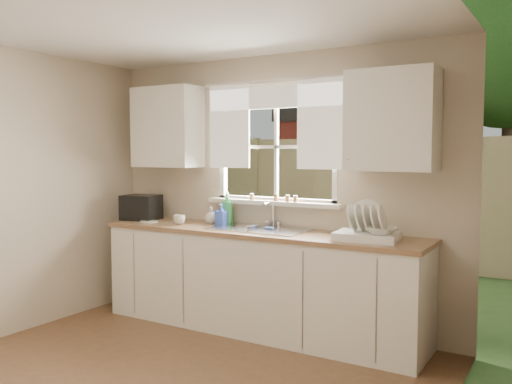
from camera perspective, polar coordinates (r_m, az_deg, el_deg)
The scene contains 20 objects.
room_walls at distance 3.42m, azimuth -15.02°, elevation -2.03°, with size 3.62×4.02×2.50m.
ceiling at distance 3.56m, azimuth -14.63°, elevation 18.74°, with size 3.60×4.00×0.02m, color silver.
window at distance 5.05m, azimuth 2.06°, elevation 2.92°, with size 1.38×0.16×1.06m.
curtains at distance 5.02m, azimuth 1.78°, elevation 8.02°, with size 1.50×0.03×0.81m.
base_cabinets at distance 4.91m, azimuth 0.18°, elevation -9.50°, with size 3.00×0.62×0.87m, color white.
countertop at distance 4.83m, azimuth 0.18°, elevation -4.24°, with size 3.04×0.65×0.04m, color #8D6846.
upper_cabinet_left at distance 5.57m, azimuth -9.31°, elevation 6.73°, with size 0.70×0.33×0.80m, color white.
upper_cabinet_right at distance 4.45m, azimuth 14.12°, elevation 7.31°, with size 0.70×0.33×0.80m, color white.
wall_outlet at distance 4.70m, azimuth 11.37°, elevation -2.21°, with size 0.08×0.01×0.12m, color beige.
sill_jars at distance 4.99m, azimuth 2.26°, elevation -0.62°, with size 0.50×0.04×0.06m.
backyard at distance 11.15m, azimuth 21.56°, elevation 13.52°, with size 20.00×10.00×6.13m.
sink at distance 4.86m, azimuth 0.38°, elevation -4.80°, with size 0.88×0.52×0.40m.
dish_rack at distance 4.35m, azimuth 11.60°, elevation -4.03°, with size 0.52×0.42×0.31m.
bowl at distance 4.26m, azimuth 13.09°, elevation -3.97°, with size 0.23×0.23×0.06m, color silver.
soap_bottle_a at distance 5.22m, azimuth -3.04°, elevation -1.70°, with size 0.12×0.12×0.31m, color green.
soap_bottle_b at distance 5.14m, azimuth -3.69°, elevation -2.38°, with size 0.09×0.09×0.20m, color blue.
soap_bottle_c at distance 5.25m, azimuth -4.74°, elevation -2.46°, with size 0.13×0.13×0.16m, color beige.
saucer at distance 5.46m, azimuth -11.19°, elevation -3.06°, with size 0.17×0.17×0.01m, color silver.
cup at distance 5.24m, azimuth -8.09°, elevation -2.89°, with size 0.12×0.12×0.09m, color beige.
black_appliance at distance 5.66m, azimuth -11.98°, elevation -1.59°, with size 0.34×0.30×0.25m, color black.
Camera 1 is at (2.45, -2.42, 1.60)m, focal length 38.00 mm.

